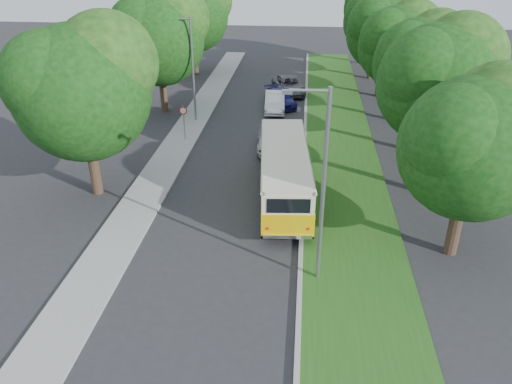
# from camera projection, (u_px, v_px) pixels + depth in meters

# --- Properties ---
(ground) EXTENTS (120.00, 120.00, 0.00)m
(ground) POSITION_uv_depth(u_px,v_px,m) (223.00, 240.00, 22.97)
(ground) COLOR #29292C
(ground) RESTS_ON ground
(curb) EXTENTS (0.20, 70.00, 0.15)m
(curb) POSITION_uv_depth(u_px,v_px,m) (303.00, 192.00, 27.04)
(curb) COLOR gray
(curb) RESTS_ON ground
(grass_verge) EXTENTS (4.50, 70.00, 0.13)m
(grass_verge) POSITION_uv_depth(u_px,v_px,m) (347.00, 195.00, 26.84)
(grass_verge) COLOR #245115
(grass_verge) RESTS_ON ground
(sidewalk) EXTENTS (2.20, 70.00, 0.12)m
(sidewalk) POSITION_uv_depth(u_px,v_px,m) (152.00, 186.00, 27.78)
(sidewalk) COLOR gray
(sidewalk) RESTS_ON ground
(treeline) EXTENTS (24.27, 41.91, 9.46)m
(treeline) POSITION_uv_depth(u_px,v_px,m) (303.00, 37.00, 35.85)
(treeline) COLOR #332319
(treeline) RESTS_ON ground
(lamppost_near) EXTENTS (1.71, 0.16, 8.00)m
(lamppost_near) POSITION_uv_depth(u_px,v_px,m) (321.00, 183.00, 18.38)
(lamppost_near) COLOR gray
(lamppost_near) RESTS_ON ground
(lamppost_far) EXTENTS (1.71, 0.16, 7.50)m
(lamppost_far) POSITION_uv_depth(u_px,v_px,m) (191.00, 66.00, 35.61)
(lamppost_far) COLOR gray
(lamppost_far) RESTS_ON ground
(warning_sign) EXTENTS (0.56, 0.10, 2.50)m
(warning_sign) POSITION_uv_depth(u_px,v_px,m) (184.00, 117.00, 33.15)
(warning_sign) COLOR gray
(warning_sign) RESTS_ON ground
(vintage_bus) EXTENTS (3.24, 9.74, 2.84)m
(vintage_bus) POSITION_uv_depth(u_px,v_px,m) (284.00, 174.00, 25.97)
(vintage_bus) COLOR #EDB907
(vintage_bus) RESTS_ON ground
(car_silver) EXTENTS (2.01, 4.47, 1.49)m
(car_silver) POSITION_uv_depth(u_px,v_px,m) (271.00, 138.00, 32.44)
(car_silver) COLOR #AEAEB3
(car_silver) RESTS_ON ground
(car_white) EXTENTS (1.77, 4.42, 1.43)m
(car_white) POSITION_uv_depth(u_px,v_px,m) (275.00, 102.00, 39.46)
(car_white) COLOR white
(car_white) RESTS_ON ground
(car_blue) EXTENTS (3.22, 4.63, 1.24)m
(car_blue) POSITION_uv_depth(u_px,v_px,m) (280.00, 98.00, 40.67)
(car_blue) COLOR navy
(car_blue) RESTS_ON ground
(car_grey) EXTENTS (3.47, 5.46, 1.40)m
(car_grey) POSITION_uv_depth(u_px,v_px,m) (289.00, 85.00, 43.76)
(car_grey) COLOR #56575D
(car_grey) RESTS_ON ground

